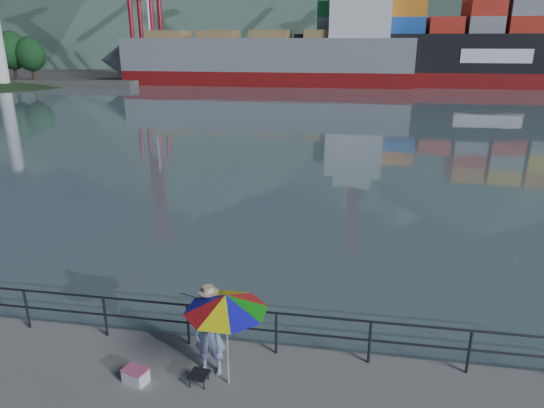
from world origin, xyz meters
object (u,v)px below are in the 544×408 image
(beach_umbrella, at_px, (226,303))
(cooler_bag, at_px, (136,376))
(container_ship, at_px, (500,46))
(bulk_carrier, at_px, (277,57))
(fisherman, at_px, (210,333))

(beach_umbrella, relative_size, cooler_bag, 4.43)
(container_ship, bearing_deg, bulk_carrier, -174.58)
(fisherman, distance_m, cooler_bag, 1.72)
(fisherman, xyz_separation_m, cooler_bag, (-1.42, -0.58, -0.78))
(container_ship, bearing_deg, cooler_bag, -108.73)
(beach_umbrella, xyz_separation_m, container_ship, (23.81, 75.39, 4.00))
(beach_umbrella, distance_m, cooler_bag, 2.52)
(container_ship, bearing_deg, beach_umbrella, -107.53)
(beach_umbrella, bearing_deg, fisherman, 145.48)
(beach_umbrella, height_order, bulk_carrier, bulk_carrier)
(beach_umbrella, relative_size, container_ship, 0.04)
(container_ship, bearing_deg, fisherman, -107.89)
(beach_umbrella, relative_size, bulk_carrier, 0.05)
(beach_umbrella, bearing_deg, cooler_bag, -171.27)
(fisherman, height_order, bulk_carrier, bulk_carrier)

